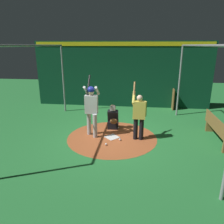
{
  "coord_description": "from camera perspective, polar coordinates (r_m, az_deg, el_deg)",
  "views": [
    {
      "loc": [
        6.97,
        0.85,
        3.15
      ],
      "look_at": [
        0.0,
        0.0,
        0.95
      ],
      "focal_mm": 34.36,
      "sensor_mm": 36.0,
      "label": 1
    }
  ],
  "objects": [
    {
      "name": "ground_plane",
      "position": [
        7.7,
        -0.0,
        -6.76
      ],
      "size": [
        25.07,
        25.07,
        0.0
      ],
      "primitive_type": "plane",
      "color": "#287A38"
    },
    {
      "name": "bat_rack",
      "position": [
        11.38,
        15.97,
        3.21
      ],
      "size": [
        0.58,
        0.21,
        1.05
      ],
      "color": "olive",
      "rests_on": "ground"
    },
    {
      "name": "home_plate",
      "position": [
        7.69,
        -0.0,
        -6.68
      ],
      "size": [
        0.59,
        0.59,
        0.01
      ],
      "primitive_type": "cube",
      "rotation": [
        0.0,
        0.0,
        0.79
      ],
      "color": "white",
      "rests_on": "dirt_circle"
    },
    {
      "name": "cage_frame",
      "position": [
        7.09,
        -0.0,
        9.84
      ],
      "size": [
        5.9,
        5.48,
        3.17
      ],
      "color": "gray",
      "rests_on": "ground"
    },
    {
      "name": "baseball_1",
      "position": [
        7.43,
        2.13,
        -7.34
      ],
      "size": [
        0.07,
        0.07,
        0.07
      ],
      "primitive_type": "sphere",
      "color": "white",
      "rests_on": "dirt_circle"
    },
    {
      "name": "dirt_circle",
      "position": [
        7.7,
        -0.0,
        -6.74
      ],
      "size": [
        3.17,
        3.17,
        0.01
      ],
      "primitive_type": "cylinder",
      "color": "#AD562D",
      "rests_on": "ground"
    },
    {
      "name": "catcher",
      "position": [
        8.36,
        0.28,
        -1.94
      ],
      "size": [
        0.58,
        0.4,
        0.97
      ],
      "color": "black",
      "rests_on": "ground"
    },
    {
      "name": "bench",
      "position": [
        8.1,
        26.28,
        -3.95
      ],
      "size": [
        1.99,
        0.36,
        0.85
      ],
      "color": "olive",
      "rests_on": "ground"
    },
    {
      "name": "baseball_0",
      "position": [
        8.43,
        1.63,
        -4.25
      ],
      "size": [
        0.07,
        0.07,
        0.07
      ],
      "primitive_type": "sphere",
      "color": "white",
      "rests_on": "dirt_circle"
    },
    {
      "name": "visitor",
      "position": [
        7.3,
        7.17,
        -0.61
      ],
      "size": [
        0.54,
        0.5,
        1.96
      ],
      "rotation": [
        0.0,
        0.0,
        -0.04
      ],
      "color": "black",
      "rests_on": "ground"
    },
    {
      "name": "batter",
      "position": [
        7.51,
        -5.51,
        1.53
      ],
      "size": [
        0.68,
        0.49,
        2.15
      ],
      "color": "#B3B3B7",
      "rests_on": "ground"
    },
    {
      "name": "baseball_2",
      "position": [
        7.1,
        -1.59,
        -8.57
      ],
      "size": [
        0.07,
        0.07,
        0.07
      ],
      "primitive_type": "sphere",
      "color": "white",
      "rests_on": "dirt_circle"
    },
    {
      "name": "back_wall",
      "position": [
        11.28,
        2.6,
        9.94
      ],
      "size": [
        0.22,
        9.07,
        3.36
      ],
      "color": "#0C3D26",
      "rests_on": "ground"
    }
  ]
}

